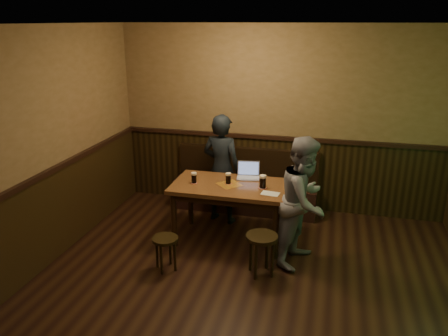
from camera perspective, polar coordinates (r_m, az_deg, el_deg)
The scene contains 12 objects.
room at distance 4.13m, azimuth 2.45°, elevation -4.61°, with size 5.04×6.04×2.84m.
bench at distance 6.84m, azimuth 2.80°, elevation -2.89°, with size 2.20×0.50×0.95m.
pub_table at distance 5.74m, azimuth 0.73°, elevation -3.15°, with size 1.49×0.86×0.80m.
stool_left at distance 5.26m, azimuth -7.67°, elevation -9.82°, with size 0.34×0.34×0.42m.
stool_right at distance 5.11m, azimuth 4.94°, elevation -9.75°, with size 0.47×0.47×0.50m.
pint_left at distance 5.74m, azimuth -3.95°, elevation -1.29°, with size 0.09×0.09×0.15m.
pint_mid at distance 5.70m, azimuth 0.57°, elevation -1.36°, with size 0.09×0.09×0.15m.
pint_right at distance 5.57m, azimuth 5.09°, elevation -1.79°, with size 0.11×0.11×0.17m.
laptop at distance 5.94m, azimuth 3.19°, elevation -0.74°, with size 0.33×0.28×0.21m.
menu at distance 5.43m, azimuth 6.06°, elevation -3.33°, with size 0.22×0.15×0.00m, color silver.
person_suit at distance 6.28m, azimuth -0.29°, elevation -0.12°, with size 0.59×0.38×1.61m, color black.
person_grey at distance 5.29m, azimuth 10.42°, elevation -4.30°, with size 0.77×0.60×1.58m, color gray.
Camera 1 is at (0.76, -3.49, 2.84)m, focal length 35.00 mm.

